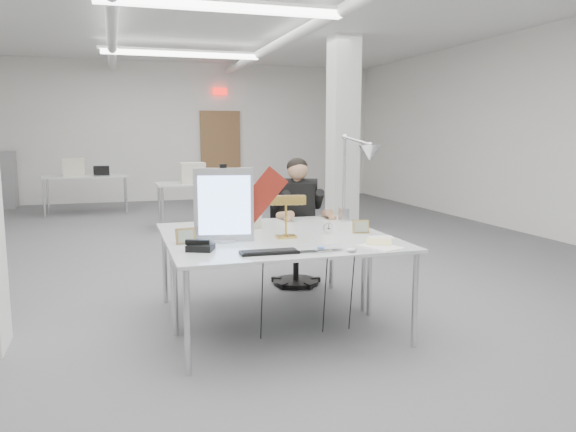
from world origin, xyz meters
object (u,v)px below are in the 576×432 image
at_px(desk_phone, 201,247).
at_px(beige_monitor, 237,208).
at_px(monitor, 224,205).
at_px(architect_lamp, 355,175).
at_px(office_chair, 296,230).
at_px(seated_person, 298,201).
at_px(laptop, 321,250).
at_px(desk_main, 292,247).
at_px(bankers_lamp, 286,219).

height_order(desk_phone, beige_monitor, beige_monitor).
relative_size(monitor, architect_lamp, 0.63).
height_order(monitor, architect_lamp, architect_lamp).
bearing_deg(architect_lamp, desk_phone, -168.47).
bearing_deg(office_chair, architect_lamp, -48.68).
height_order(seated_person, desk_phone, seated_person).
xyz_separation_m(seated_person, desk_phone, (-1.22, -1.47, -0.12)).
bearing_deg(desk_phone, beige_monitor, 86.70).
bearing_deg(laptop, monitor, 136.20).
distance_m(desk_main, desk_phone, 0.68).
xyz_separation_m(desk_main, architect_lamp, (0.84, 0.73, 0.47)).
bearing_deg(beige_monitor, architect_lamp, -12.23).
height_order(desk_main, seated_person, seated_person).
distance_m(seated_person, beige_monitor, 0.92).
distance_m(desk_main, monitor, 0.63).
relative_size(office_chair, laptop, 3.44).
xyz_separation_m(desk_main, beige_monitor, (-0.21, 0.95, 0.18)).
height_order(office_chair, bankers_lamp, office_chair).
bearing_deg(desk_main, architect_lamp, 41.15).
relative_size(desk_main, seated_person, 2.14).
bearing_deg(architect_lamp, bankers_lamp, -165.26).
xyz_separation_m(seated_person, beige_monitor, (-0.75, -0.54, 0.02)).
distance_m(office_chair, seated_person, 0.31).
bearing_deg(beige_monitor, laptop, -75.16).
bearing_deg(bankers_lamp, architect_lamp, 39.45).
relative_size(seated_person, beige_monitor, 2.35).
height_order(desk_main, beige_monitor, beige_monitor).
bearing_deg(beige_monitor, office_chair, 37.66).
xyz_separation_m(office_chair, monitor, (-0.99, -1.23, 0.45)).
distance_m(office_chair, laptop, 1.87).
distance_m(desk_phone, beige_monitor, 1.05).
bearing_deg(desk_main, beige_monitor, 102.64).
distance_m(bankers_lamp, beige_monitor, 0.69).
bearing_deg(desk_main, seated_person, 70.21).
height_order(seated_person, bankers_lamp, seated_person).
bearing_deg(bankers_lamp, monitor, -169.30).
relative_size(office_chair, architect_lamp, 1.29).
xyz_separation_m(desk_main, desk_phone, (-0.68, 0.02, 0.04)).
xyz_separation_m(bankers_lamp, architect_lamp, (0.79, 0.43, 0.30)).
bearing_deg(laptop, desk_main, 116.27).
height_order(bankers_lamp, beige_monitor, beige_monitor).
bearing_deg(laptop, desk_phone, 161.36).
distance_m(laptop, desk_phone, 0.87).
relative_size(seated_person, desk_phone, 4.64).
height_order(monitor, bankers_lamp, monitor).
distance_m(bankers_lamp, desk_phone, 0.80).
bearing_deg(monitor, seated_person, 60.80).
bearing_deg(desk_phone, desk_main, 22.11).
xyz_separation_m(office_chair, bankers_lamp, (-0.49, -1.23, 0.32)).
xyz_separation_m(monitor, desk_phone, (-0.23, -0.29, -0.26)).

